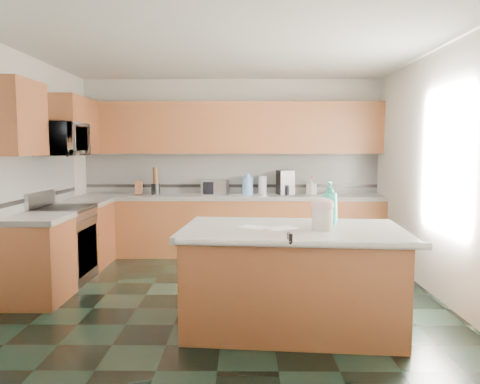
{
  "coord_description": "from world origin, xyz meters",
  "views": [
    {
      "loc": [
        0.19,
        -5.08,
        1.62
      ],
      "look_at": [
        0.15,
        0.35,
        1.12
      ],
      "focal_mm": 35.0,
      "sensor_mm": 36.0,
      "label": 1
    }
  ],
  "objects_px": {
    "island_base": "(292,281)",
    "treat_jar": "(322,219)",
    "toaster_oven": "(215,187)",
    "coffee_maker": "(285,182)",
    "knife_block": "(139,188)",
    "soap_bottle_island": "(330,203)",
    "island_top": "(292,231)"
  },
  "relations": [
    {
      "from": "island_base",
      "to": "treat_jar",
      "type": "bearing_deg",
      "value": -21.99
    },
    {
      "from": "toaster_oven",
      "to": "coffee_maker",
      "type": "height_order",
      "value": "coffee_maker"
    },
    {
      "from": "knife_block",
      "to": "treat_jar",
      "type": "bearing_deg",
      "value": -63.38
    },
    {
      "from": "soap_bottle_island",
      "to": "knife_block",
      "type": "distance_m",
      "value": 3.69
    },
    {
      "from": "treat_jar",
      "to": "soap_bottle_island",
      "type": "bearing_deg",
      "value": 83.72
    },
    {
      "from": "knife_block",
      "to": "coffee_maker",
      "type": "height_order",
      "value": "coffee_maker"
    },
    {
      "from": "island_top",
      "to": "treat_jar",
      "type": "bearing_deg",
      "value": -21.99
    },
    {
      "from": "island_base",
      "to": "toaster_oven",
      "type": "distance_m",
      "value": 3.17
    },
    {
      "from": "coffee_maker",
      "to": "soap_bottle_island",
      "type": "bearing_deg",
      "value": -100.69
    },
    {
      "from": "island_base",
      "to": "island_top",
      "type": "bearing_deg",
      "value": 5.05
    },
    {
      "from": "knife_block",
      "to": "island_base",
      "type": "bearing_deg",
      "value": -65.34
    },
    {
      "from": "toaster_oven",
      "to": "coffee_maker",
      "type": "relative_size",
      "value": 1.04
    },
    {
      "from": "island_base",
      "to": "treat_jar",
      "type": "distance_m",
      "value": 0.65
    },
    {
      "from": "treat_jar",
      "to": "soap_bottle_island",
      "type": "xyz_separation_m",
      "value": [
        0.12,
        0.32,
        0.11
      ]
    },
    {
      "from": "soap_bottle_island",
      "to": "coffee_maker",
      "type": "bearing_deg",
      "value": 117.32
    },
    {
      "from": "knife_block",
      "to": "coffee_maker",
      "type": "relative_size",
      "value": 0.53
    },
    {
      "from": "treat_jar",
      "to": "knife_block",
      "type": "height_order",
      "value": "knife_block"
    },
    {
      "from": "island_top",
      "to": "toaster_oven",
      "type": "height_order",
      "value": "toaster_oven"
    },
    {
      "from": "island_top",
      "to": "soap_bottle_island",
      "type": "distance_m",
      "value": 0.48
    },
    {
      "from": "toaster_oven",
      "to": "soap_bottle_island",
      "type": "bearing_deg",
      "value": -59.06
    },
    {
      "from": "knife_block",
      "to": "toaster_oven",
      "type": "bearing_deg",
      "value": -9.79
    },
    {
      "from": "island_top",
      "to": "island_base",
      "type": "bearing_deg",
      "value": -174.95
    },
    {
      "from": "island_base",
      "to": "soap_bottle_island",
      "type": "relative_size",
      "value": 4.59
    },
    {
      "from": "island_top",
      "to": "soap_bottle_island",
      "type": "xyz_separation_m",
      "value": [
        0.37,
        0.19,
        0.23
      ]
    },
    {
      "from": "treat_jar",
      "to": "island_top",
      "type": "bearing_deg",
      "value": 167.38
    },
    {
      "from": "island_base",
      "to": "soap_bottle_island",
      "type": "bearing_deg",
      "value": 32.97
    },
    {
      "from": "island_base",
      "to": "treat_jar",
      "type": "height_order",
      "value": "treat_jar"
    },
    {
      "from": "island_base",
      "to": "toaster_oven",
      "type": "bearing_deg",
      "value": 111.41
    },
    {
      "from": "coffee_maker",
      "to": "island_base",
      "type": "bearing_deg",
      "value": -107.89
    },
    {
      "from": "island_top",
      "to": "knife_block",
      "type": "height_order",
      "value": "knife_block"
    },
    {
      "from": "treat_jar",
      "to": "toaster_oven",
      "type": "relative_size",
      "value": 0.48
    },
    {
      "from": "treat_jar",
      "to": "knife_block",
      "type": "xyz_separation_m",
      "value": [
        -2.3,
        3.11,
        0.0
      ]
    }
  ]
}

